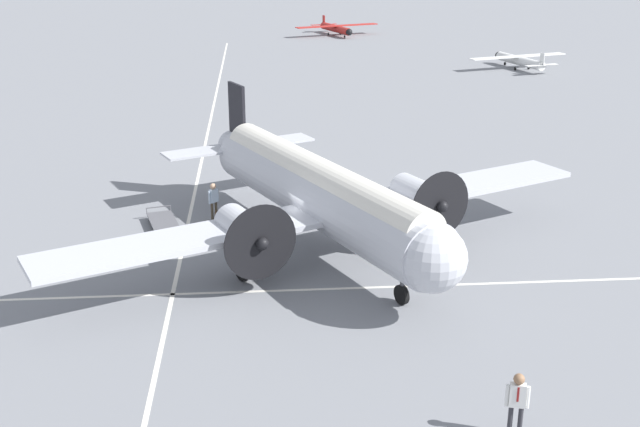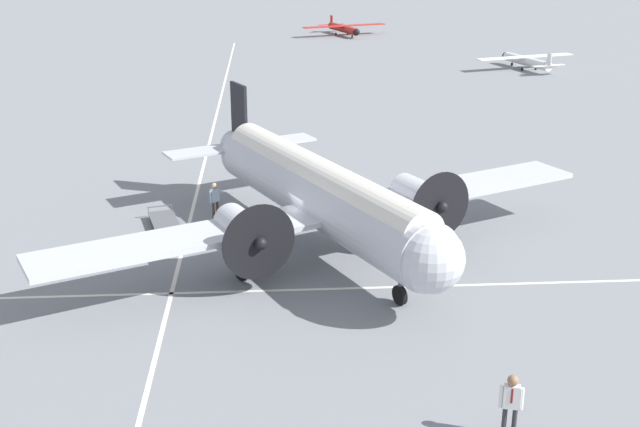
% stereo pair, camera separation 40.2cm
% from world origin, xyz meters
% --- Properties ---
extents(ground_plane, '(300.00, 300.00, 0.00)m').
position_xyz_m(ground_plane, '(0.00, 0.00, 0.00)').
color(ground_plane, slate).
extents(apron_line_eastwest, '(120.00, 0.16, 0.01)m').
position_xyz_m(apron_line_eastwest, '(0.00, 5.53, 0.00)').
color(apron_line_eastwest, silver).
rests_on(apron_line_eastwest, ground_plane).
extents(apron_line_northsouth, '(0.16, 120.00, 0.01)m').
position_xyz_m(apron_line_northsouth, '(-3.71, 0.00, 0.00)').
color(apron_line_northsouth, silver).
rests_on(apron_line_northsouth, ground_plane).
extents(airliner_main, '(16.71, 21.63, 5.45)m').
position_xyz_m(airliner_main, '(-0.35, -0.17, 2.41)').
color(airliner_main, silver).
rests_on(airliner_main, ground_plane).
extents(crew_foreground, '(0.29, 0.59, 1.79)m').
position_xyz_m(crew_foreground, '(-12.78, -3.98, 1.09)').
color(crew_foreground, '#2D2D33').
rests_on(crew_foreground, ground_plane).
extents(passenger_boarding, '(0.43, 0.43, 1.66)m').
position_xyz_m(passenger_boarding, '(3.90, 4.39, 1.02)').
color(passenger_boarding, '#473D2D').
rests_on(passenger_boarding, ground_plane).
extents(suitcase_near_door, '(0.40, 0.15, 0.64)m').
position_xyz_m(suitcase_near_door, '(3.20, 4.25, 0.30)').
color(suitcase_near_door, '#47331E').
rests_on(suitcase_near_door, ground_plane).
extents(baggage_cart, '(2.43, 1.64, 0.56)m').
position_xyz_m(baggage_cart, '(3.17, 6.58, 0.28)').
color(baggage_cart, '#56565B').
rests_on(baggage_cart, ground_plane).
extents(light_aircraft_distant, '(7.70, 10.01, 1.98)m').
position_xyz_m(light_aircraft_distant, '(65.58, -7.12, 0.82)').
color(light_aircraft_distant, '#B2231E').
rests_on(light_aircraft_distant, ground_plane).
extents(light_aircraft_taxiing, '(7.33, 9.59, 1.89)m').
position_xyz_m(light_aircraft_taxiing, '(41.32, -21.26, 0.80)').
color(light_aircraft_taxiing, white).
rests_on(light_aircraft_taxiing, ground_plane).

